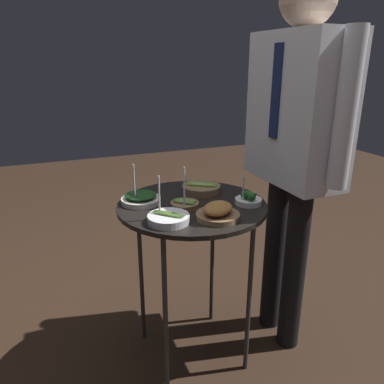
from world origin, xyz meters
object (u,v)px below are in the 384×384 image
at_px(bowl_roast_front_center, 218,212).
at_px(bowl_asparagus_near_rim, 168,218).
at_px(serving_cart, 192,218).
at_px(bowl_spinach_front_left, 141,198).
at_px(bowl_asparagus_back_right, 185,204).
at_px(waiter_figure, 296,128).
at_px(bowl_broccoli_mid_right, 248,199).
at_px(bowl_asparagus_mid_left, 201,188).

height_order(bowl_roast_front_center, bowl_asparagus_near_rim, bowl_asparagus_near_rim).
xyz_separation_m(serving_cart, bowl_spinach_front_left, (-0.08, -0.19, 0.09)).
height_order(bowl_spinach_front_left, bowl_asparagus_near_rim, bowl_spinach_front_left).
distance_m(bowl_asparagus_back_right, bowl_spinach_front_left, 0.19).
bearing_deg(bowl_asparagus_back_right, waiter_figure, 89.40).
xyz_separation_m(serving_cart, bowl_asparagus_near_rim, (0.14, -0.15, 0.08)).
bearing_deg(waiter_figure, bowl_roast_front_center, -71.40).
xyz_separation_m(bowl_roast_front_center, waiter_figure, (-0.14, 0.43, 0.26)).
bearing_deg(bowl_asparagus_near_rim, waiter_figure, 100.04).
bearing_deg(bowl_asparagus_back_right, serving_cart, 125.05).
bearing_deg(waiter_figure, bowl_spinach_front_left, -100.37).
height_order(bowl_asparagus_back_right, bowl_asparagus_near_rim, bowl_asparagus_back_right).
height_order(bowl_broccoli_mid_right, waiter_figure, waiter_figure).
distance_m(serving_cart, bowl_asparagus_mid_left, 0.17).
xyz_separation_m(bowl_asparagus_mid_left, waiter_figure, (0.15, 0.37, 0.27)).
height_order(bowl_asparagus_back_right, bowl_broccoli_mid_right, bowl_asparagus_back_right).
height_order(bowl_asparagus_near_rim, waiter_figure, waiter_figure).
relative_size(serving_cart, bowl_roast_front_center, 4.51).
relative_size(serving_cart, bowl_spinach_front_left, 4.30).
relative_size(bowl_asparagus_back_right, bowl_asparagus_near_rim, 1.05).
distance_m(serving_cart, waiter_figure, 0.58).
relative_size(bowl_asparagus_back_right, bowl_asparagus_mid_left, 1.03).
relative_size(bowl_asparagus_mid_left, bowl_asparagus_near_rim, 1.01).
relative_size(bowl_asparagus_back_right, bowl_roast_front_center, 1.05).
bearing_deg(bowl_roast_front_center, bowl_asparagus_back_right, -153.59).
relative_size(bowl_spinach_front_left, bowl_asparagus_near_rim, 1.05).
bearing_deg(bowl_spinach_front_left, bowl_roast_front_center, 40.35).
relative_size(bowl_broccoli_mid_right, waiter_figure, 0.08).
relative_size(bowl_spinach_front_left, waiter_figure, 0.11).
relative_size(bowl_spinach_front_left, bowl_roast_front_center, 1.05).
xyz_separation_m(bowl_broccoli_mid_right, waiter_figure, (-0.06, 0.25, 0.27)).
distance_m(bowl_spinach_front_left, waiter_figure, 0.72).
bearing_deg(bowl_roast_front_center, bowl_asparagus_near_rim, -101.36).
bearing_deg(bowl_asparagus_near_rim, bowl_asparagus_back_right, 136.70).
bearing_deg(waiter_figure, bowl_asparagus_near_rim, -79.96).
distance_m(bowl_spinach_front_left, bowl_broccoli_mid_right, 0.44).
distance_m(bowl_asparagus_back_right, bowl_asparagus_near_rim, 0.16).
height_order(bowl_asparagus_back_right, bowl_roast_front_center, bowl_asparagus_back_right).
relative_size(serving_cart, bowl_asparagus_near_rim, 4.50).
bearing_deg(bowl_asparagus_back_right, bowl_spinach_front_left, -127.32).
xyz_separation_m(bowl_asparagus_back_right, bowl_broccoli_mid_right, (0.06, 0.25, 0.01)).
relative_size(bowl_asparagus_back_right, waiter_figure, 0.11).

